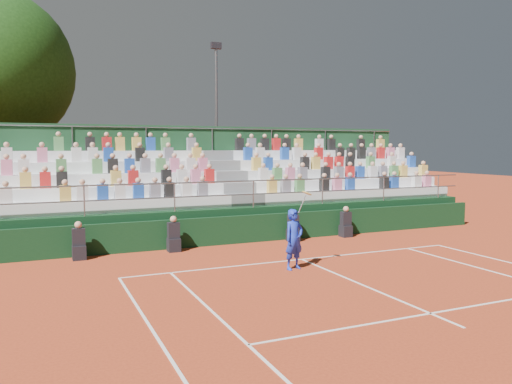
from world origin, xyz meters
name	(u,v)px	position (x,y,z in m)	size (l,w,h in m)	color
ground	(302,259)	(0.00, 0.00, 0.00)	(90.00, 90.00, 0.00)	#B33E1D
courtside_wall	(259,228)	(0.00, 3.20, 0.50)	(20.00, 0.15, 1.00)	black
line_officials	(232,233)	(-1.24, 2.75, 0.48)	(10.12, 0.40, 1.19)	black
grandstand	(228,203)	(0.00, 6.43, 1.10)	(20.00, 5.20, 4.40)	black
tennis_player	(294,239)	(-0.80, -0.98, 0.86)	(0.89, 0.55, 2.22)	#1A34C8
floodlight_mast	(216,114)	(2.08, 13.79, 5.34)	(0.60, 0.25, 9.30)	gray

